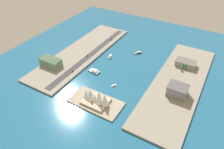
% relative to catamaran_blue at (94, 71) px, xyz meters
% --- Properties ---
extents(ground_plane, '(440.00, 440.00, 0.00)m').
position_rel_catamaran_blue_xyz_m(ground_plane, '(-37.42, -39.35, -1.65)').
color(ground_plane, '#23668E').
extents(quay_west, '(70.00, 240.00, 2.70)m').
position_rel_catamaran_blue_xyz_m(quay_west, '(-129.07, -39.35, -0.30)').
color(quay_west, gray).
rests_on(quay_west, ground_plane).
extents(quay_east, '(70.00, 240.00, 2.70)m').
position_rel_catamaran_blue_xyz_m(quay_east, '(54.22, -39.35, -0.30)').
color(quay_east, gray).
rests_on(quay_east, ground_plane).
extents(peninsula_point, '(74.31, 37.73, 2.00)m').
position_rel_catamaran_blue_xyz_m(peninsula_point, '(-42.09, 58.40, -0.65)').
color(peninsula_point, '#A89E89').
rests_on(peninsula_point, ground_plane).
extents(road_strip, '(11.14, 228.00, 0.15)m').
position_rel_catamaran_blue_xyz_m(road_strip, '(33.77, -39.35, 1.12)').
color(road_strip, '#38383D').
rests_on(road_strip, quay_east).
extents(catamaran_blue, '(20.93, 11.88, 4.84)m').
position_rel_catamaran_blue_xyz_m(catamaran_blue, '(0.00, 0.00, 0.00)').
color(catamaran_blue, blue).
rests_on(catamaran_blue, ground_plane).
extents(yacht_sleek_gray, '(7.76, 15.71, 4.07)m').
position_rel_catamaran_blue_xyz_m(yacht_sleek_gray, '(0.76, -52.99, -0.23)').
color(yacht_sleek_gray, '#999EA3').
rests_on(yacht_sleek_gray, ground_plane).
extents(patrol_launch_navy, '(12.46, 14.10, 4.02)m').
position_rel_catamaran_blue_xyz_m(patrol_launch_navy, '(-38.48, -90.61, -0.16)').
color(patrol_launch_navy, '#1E284C').
rests_on(patrol_launch_navy, ground_plane).
extents(sailboat_small_white, '(6.54, 9.77, 12.88)m').
position_rel_catamaran_blue_xyz_m(sailboat_small_white, '(-45.82, 14.57, -0.72)').
color(sailboat_small_white, white).
rests_on(sailboat_small_white, ground_plane).
extents(terminal_long_green, '(37.88, 19.89, 12.09)m').
position_rel_catamaran_blue_xyz_m(terminal_long_green, '(73.85, 22.69, 7.12)').
color(terminal_long_green, slate).
rests_on(terminal_long_green, quay_east).
extents(carpark_squat_concrete, '(33.65, 20.43, 8.96)m').
position_rel_catamaran_blue_xyz_m(carpark_squat_concrete, '(-126.30, -91.42, 5.56)').
color(carpark_squat_concrete, gray).
rests_on(carpark_squat_concrete, quay_west).
extents(warehouse_low_gray, '(28.08, 23.24, 15.09)m').
position_rel_catamaran_blue_xyz_m(warehouse_low_gray, '(-134.56, -12.27, 8.63)').
color(warehouse_low_gray, gray).
rests_on(warehouse_low_gray, quay_west).
extents(suv_black, '(2.01, 4.63, 1.57)m').
position_rel_catamaran_blue_xyz_m(suv_black, '(29.71, 20.26, 1.97)').
color(suv_black, black).
rests_on(suv_black, road_strip).
extents(hatchback_blue, '(1.92, 4.64, 1.54)m').
position_rel_catamaran_blue_xyz_m(hatchback_blue, '(29.54, -108.06, 1.96)').
color(hatchback_blue, black).
rests_on(hatchback_blue, road_strip).
extents(taxi_yellow_cab, '(1.98, 5.01, 1.72)m').
position_rel_catamaran_blue_xyz_m(taxi_yellow_cab, '(37.15, -31.19, 2.03)').
color(taxi_yellow_cab, black).
rests_on(taxi_yellow_cab, road_strip).
extents(traffic_light_waterfront, '(0.36, 0.36, 6.50)m').
position_rel_catamaran_blue_xyz_m(traffic_light_waterfront, '(26.65, -40.99, 5.39)').
color(traffic_light_waterfront, black).
rests_on(traffic_light_waterfront, quay_east).
extents(opera_landmark, '(41.91, 28.69, 21.59)m').
position_rel_catamaran_blue_xyz_m(opera_landmark, '(-42.08, 58.40, 8.93)').
color(opera_landmark, '#BCAD93').
rests_on(opera_landmark, peninsula_point).
extents(park_tree_cluster, '(9.49, 13.65, 9.35)m').
position_rel_catamaran_blue_xyz_m(park_tree_cluster, '(-126.24, -80.06, 6.66)').
color(park_tree_cluster, brown).
rests_on(park_tree_cluster, quay_west).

